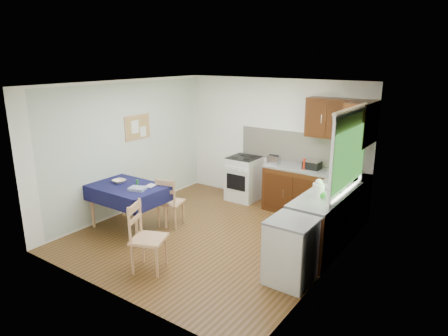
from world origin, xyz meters
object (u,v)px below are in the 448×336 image
Objects in this scene: dish_rack at (334,187)px; kettle at (318,189)px; toaster at (274,159)px; sandwich_press at (312,164)px; chair_far at (169,201)px; chair_near at (145,235)px; dining_table at (128,191)px.

kettle reaches higher than dish_rack.
toaster reaches higher than sandwich_press.
chair_far is 2.79m from dish_rack.
dish_rack is at bearing -43.77° from toaster.
kettle is (1.44, -1.33, 0.04)m from toaster.
toaster is 0.75m from sandwich_press.
chair_near is at bearing -134.06° from kettle.
sandwich_press reaches higher than chair_near.
dish_rack is at bearing -60.30° from chair_near.
kettle is (2.50, 0.51, 0.55)m from chair_far.
sandwich_press is at bearing 114.93° from dish_rack.
dining_table is 3.43m from dish_rack.
chair_near reaches higher than chair_far.
dining_table is 2.82m from toaster.
chair_far is at bearing 7.00° from chair_near.
toaster is 1.96m from kettle.
chair_near is 3.30× the size of sandwich_press.
kettle is at bearing -110.61° from dish_rack.
dining_table is at bearing 34.00° from chair_near.
toaster reaches higher than dining_table.
dish_rack is at bearing -46.49° from sandwich_press.
kettle is at bearing -66.64° from chair_near.
chair_far is 2.69m from sandwich_press.
toaster is 0.78× the size of sandwich_press.
sandwich_press is 0.79× the size of dish_rack.
dish_rack is at bearing 4.53° from dining_table.
chair_near is at bearing -54.98° from dining_table.
dining_table is 3.19m from kettle.
chair_far is 1.50m from chair_near.
dining_table is 1.43× the size of chair_far.
kettle is at bearing -60.30° from sandwich_press.
chair_far is 2.18m from toaster.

